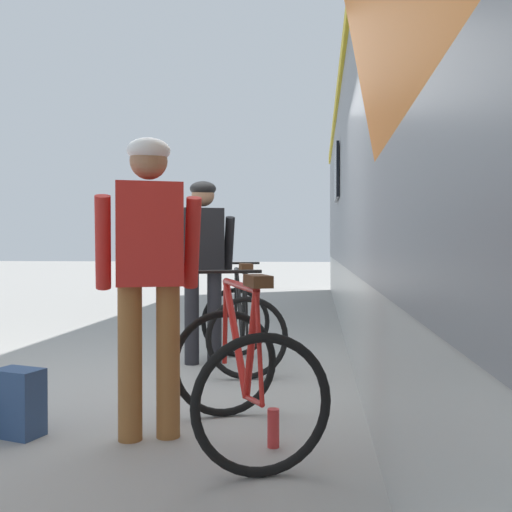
# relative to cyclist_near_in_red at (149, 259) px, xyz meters

# --- Properties ---
(ground_plane) EXTENTS (80.00, 80.00, 0.00)m
(ground_plane) POSITION_rel_cyclist_near_in_red_xyz_m (-0.03, 1.49, -1.05)
(ground_plane) COLOR #A09E99
(cyclist_near_in_red) EXTENTS (0.66, 0.45, 1.76)m
(cyclist_near_in_red) POSITION_rel_cyclist_near_in_red_xyz_m (0.00, 0.00, 0.00)
(cyclist_near_in_red) COLOR #935B2D
(cyclist_near_in_red) RESTS_ON ground
(cyclist_far_in_dark) EXTENTS (0.66, 0.44, 1.76)m
(cyclist_far_in_dark) POSITION_rel_cyclist_near_in_red_xyz_m (-0.12, 2.13, 0.00)
(cyclist_far_in_dark) COLOR #232328
(cyclist_far_in_dark) RESTS_ON ground
(bicycle_near_red) EXTENTS (1.03, 1.25, 0.99)m
(bicycle_near_red) POSITION_rel_cyclist_near_in_red_xyz_m (0.55, -0.01, -0.65)
(bicycle_near_red) COLOR black
(bicycle_near_red) RESTS_ON ground
(bicycle_far_black) EXTENTS (0.95, 1.21, 0.99)m
(bicycle_far_black) POSITION_rel_cyclist_near_in_red_xyz_m (0.27, 2.01, -0.65)
(bicycle_far_black) COLOR black
(bicycle_far_black) RESTS_ON ground
(backpack_on_platform) EXTENTS (0.32, 0.25, 0.40)m
(backpack_on_platform) POSITION_rel_cyclist_near_in_red_xyz_m (-0.79, -0.05, -0.85)
(backpack_on_platform) COLOR navy
(backpack_on_platform) RESTS_ON ground
(water_bottle_near_the_bikes) EXTENTS (0.07, 0.07, 0.22)m
(water_bottle_near_the_bikes) POSITION_rel_cyclist_near_in_red_xyz_m (0.74, -0.07, -0.95)
(water_bottle_near_the_bikes) COLOR red
(water_bottle_near_the_bikes) RESTS_ON ground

